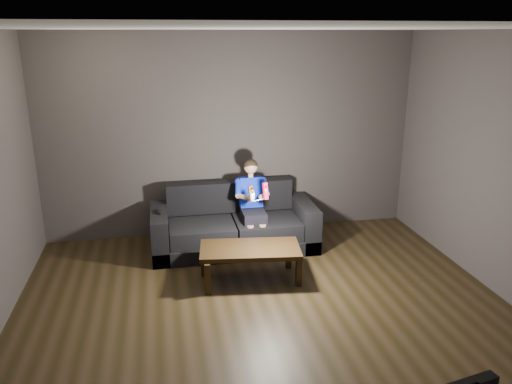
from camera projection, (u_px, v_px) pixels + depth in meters
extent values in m
plane|color=black|center=(272.00, 327.00, 4.74)|extent=(5.00, 5.00, 0.00)
cube|color=#3C3635|center=(231.00, 136.00, 6.66)|extent=(5.00, 0.04, 2.70)
cube|color=#3C3635|center=(415.00, 378.00, 1.99)|extent=(5.00, 0.04, 2.70)
cube|color=silver|center=(275.00, 28.00, 3.91)|extent=(5.00, 5.00, 0.02)
cube|color=black|center=(234.00, 241.00, 6.45)|extent=(2.07, 0.90, 0.18)
cube|color=black|center=(202.00, 232.00, 6.23)|extent=(0.81, 0.63, 0.22)
cube|color=black|center=(267.00, 227.00, 6.38)|extent=(0.81, 0.63, 0.22)
cube|color=black|center=(230.00, 196.00, 6.62)|extent=(1.66, 0.21, 0.41)
cube|color=black|center=(160.00, 233.00, 6.22)|extent=(0.21, 0.90, 0.57)
cube|color=black|center=(304.00, 222.00, 6.56)|extent=(0.21, 0.90, 0.57)
cube|color=black|center=(254.00, 216.00, 6.27)|extent=(0.29, 0.37, 0.13)
cube|color=#031FA0|center=(251.00, 192.00, 6.37)|extent=(0.29, 0.21, 0.40)
cube|color=yellow|center=(252.00, 189.00, 6.28)|extent=(0.09, 0.09, 0.10)
cube|color=#B71600|center=(252.00, 190.00, 6.28)|extent=(0.06, 0.06, 0.06)
cylinder|color=tan|center=(251.00, 175.00, 6.31)|extent=(0.07, 0.07, 0.06)
sphere|color=tan|center=(251.00, 167.00, 6.27)|extent=(0.17, 0.17, 0.17)
ellipsoid|color=black|center=(250.00, 165.00, 6.28)|extent=(0.18, 0.18, 0.16)
cylinder|color=#031FA0|center=(238.00, 189.00, 6.26)|extent=(0.08, 0.22, 0.18)
cylinder|color=#031FA0|center=(265.00, 187.00, 6.33)|extent=(0.08, 0.22, 0.18)
cylinder|color=tan|center=(244.00, 195.00, 6.14)|extent=(0.13, 0.23, 0.10)
cylinder|color=tan|center=(264.00, 194.00, 6.19)|extent=(0.13, 0.23, 0.10)
sphere|color=tan|center=(249.00, 198.00, 6.07)|extent=(0.08, 0.08, 0.08)
sphere|color=tan|center=(262.00, 197.00, 6.10)|extent=(0.08, 0.08, 0.08)
cylinder|color=tan|center=(250.00, 238.00, 6.15)|extent=(0.09, 0.09, 0.33)
cylinder|color=tan|center=(263.00, 237.00, 6.17)|extent=(0.09, 0.09, 0.33)
cube|color=red|center=(265.00, 191.00, 5.86)|extent=(0.07, 0.08, 0.20)
cube|color=#6C000F|center=(266.00, 187.00, 5.82)|extent=(0.03, 0.02, 0.03)
cylinder|color=white|center=(266.00, 193.00, 5.84)|extent=(0.02, 0.01, 0.02)
ellipsoid|color=white|center=(253.00, 195.00, 5.85)|extent=(0.08, 0.10, 0.14)
cylinder|color=black|center=(253.00, 192.00, 5.80)|extent=(0.03, 0.01, 0.02)
cube|color=black|center=(159.00, 212.00, 6.09)|extent=(0.04, 0.15, 0.03)
cube|color=black|center=(158.00, 209.00, 6.13)|extent=(0.02, 0.02, 0.00)
cube|color=black|center=(250.00, 250.00, 5.52)|extent=(1.16, 0.68, 0.05)
cube|color=black|center=(208.00, 279.00, 5.28)|extent=(0.06, 0.06, 0.35)
cube|color=black|center=(299.00, 271.00, 5.46)|extent=(0.06, 0.06, 0.35)
cube|color=black|center=(204.00, 261.00, 5.70)|extent=(0.06, 0.06, 0.35)
cube|color=black|center=(288.00, 254.00, 5.88)|extent=(0.06, 0.06, 0.35)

